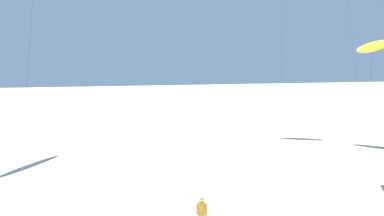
% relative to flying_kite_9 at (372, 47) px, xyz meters
% --- Properties ---
extents(flying_kite_9, '(3.73, 6.63, 9.14)m').
position_rel_flying_kite_9_xyz_m(flying_kite_9, '(0.00, 0.00, 0.00)').
color(flying_kite_9, yellow).
rests_on(flying_kite_9, ground).
extents(person_foreground_walker, '(0.45, 0.32, 1.70)m').
position_rel_flying_kite_9_xyz_m(person_foreground_walker, '(-12.73, -4.74, -7.70)').
color(person_foreground_walker, '#284CA3').
rests_on(person_foreground_walker, ground).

